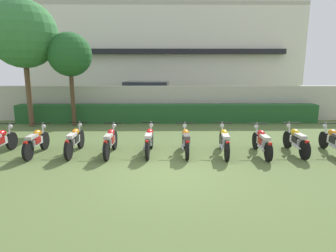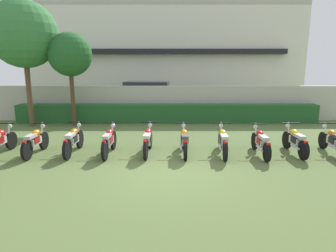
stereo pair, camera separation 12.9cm
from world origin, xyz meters
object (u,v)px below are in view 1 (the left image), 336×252
motorcycle_in_row_5 (186,141)px  motorcycle_in_row_0 (0,142)px  motorcycle_in_row_2 (75,140)px  parked_car (149,97)px  motorcycle_in_row_4 (149,140)px  motorcycle_in_row_8 (296,140)px  motorcycle_in_row_9 (334,141)px  motorcycle_in_row_6 (224,141)px  tree_far_side (70,55)px  motorcycle_in_row_7 (262,142)px  motorcycle_in_row_1 (36,141)px  motorcycle_in_row_3 (110,141)px  tree_near_inspector (23,34)px

motorcycle_in_row_5 → motorcycle_in_row_0: bearing=91.0°
motorcycle_in_row_2 → motorcycle_in_row_5: bearing=-91.1°
parked_car → motorcycle_in_row_4: bearing=-81.8°
motorcycle_in_row_8 → motorcycle_in_row_9: motorcycle_in_row_8 is taller
motorcycle_in_row_4 → motorcycle_in_row_6: bearing=-89.8°
tree_far_side → motorcycle_in_row_4: bearing=-49.5°
tree_far_side → motorcycle_in_row_9: tree_far_side is taller
motorcycle_in_row_7 → motorcycle_in_row_5: bearing=88.4°
tree_far_side → parked_car: bearing=52.8°
motorcycle_in_row_5 → parked_car: bearing=10.8°
tree_far_side → motorcycle_in_row_0: tree_far_side is taller
motorcycle_in_row_0 → motorcycle_in_row_4: (4.79, 0.13, 0.00)m
motorcycle_in_row_4 → motorcycle_in_row_6: 2.43m
motorcycle_in_row_1 → motorcycle_in_row_4: size_ratio=0.96×
tree_far_side → motorcycle_in_row_3: (2.63, -4.63, -2.87)m
motorcycle_in_row_4 → motorcycle_in_row_7: bearing=-89.8°
motorcycle_in_row_5 → motorcycle_in_row_7: (2.45, -0.12, -0.01)m
motorcycle_in_row_0 → motorcycle_in_row_6: motorcycle_in_row_6 is taller
motorcycle_in_row_1 → motorcycle_in_row_0: bearing=92.5°
motorcycle_in_row_4 → motorcycle_in_row_5: motorcycle_in_row_4 is taller
motorcycle_in_row_0 → motorcycle_in_row_5: size_ratio=1.02×
motorcycle_in_row_1 → motorcycle_in_row_9: bearing=-89.5°
tree_near_inspector → motorcycle_in_row_2: (3.44, -4.41, -3.78)m
motorcycle_in_row_1 → motorcycle_in_row_6: size_ratio=0.92×
motorcycle_in_row_1 → motorcycle_in_row_8: motorcycle_in_row_1 is taller
tree_near_inspector → motorcycle_in_row_8: (10.69, -4.47, -3.79)m
parked_car → motorcycle_in_row_5: size_ratio=2.50×
tree_far_side → motorcycle_in_row_6: tree_far_side is taller
motorcycle_in_row_4 → motorcycle_in_row_1: bearing=94.0°
motorcycle_in_row_2 → motorcycle_in_row_9: 8.46m
motorcycle_in_row_6 → motorcycle_in_row_7: motorcycle_in_row_6 is taller
motorcycle_in_row_5 → tree_near_inspector: bearing=57.8°
motorcycle_in_row_3 → motorcycle_in_row_5: (2.44, 0.04, -0.01)m
motorcycle_in_row_6 → parked_car: bearing=22.2°
tree_far_side → motorcycle_in_row_3: bearing=-60.4°
tree_far_side → motorcycle_in_row_0: (-0.91, -4.68, -2.88)m
motorcycle_in_row_0 → motorcycle_in_row_6: size_ratio=0.96×
parked_car → motorcycle_in_row_4: (0.52, -8.99, -0.48)m
motorcycle_in_row_2 → motorcycle_in_row_7: (6.09, -0.18, -0.02)m
tree_near_inspector → motorcycle_in_row_9: (11.90, -4.52, -3.79)m
tree_far_side → motorcycle_in_row_7: tree_far_side is taller
motorcycle_in_row_3 → motorcycle_in_row_7: bearing=-89.6°
motorcycle_in_row_1 → motorcycle_in_row_2: motorcycle_in_row_2 is taller
motorcycle_in_row_5 → motorcycle_in_row_6: (1.24, -0.07, 0.00)m
motorcycle_in_row_8 → motorcycle_in_row_4: bearing=89.5°
motorcycle_in_row_1 → motorcycle_in_row_9: motorcycle_in_row_1 is taller
motorcycle_in_row_0 → motorcycle_in_row_6: 7.23m
motorcycle_in_row_1 → motorcycle_in_row_3: (2.39, 0.01, 0.01)m
tree_near_inspector → motorcycle_in_row_5: (7.08, -4.47, -3.78)m
motorcycle_in_row_6 → motorcycle_in_row_8: motorcycle_in_row_6 is taller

